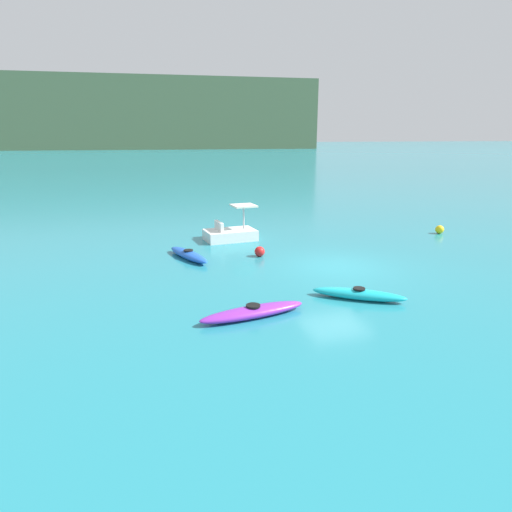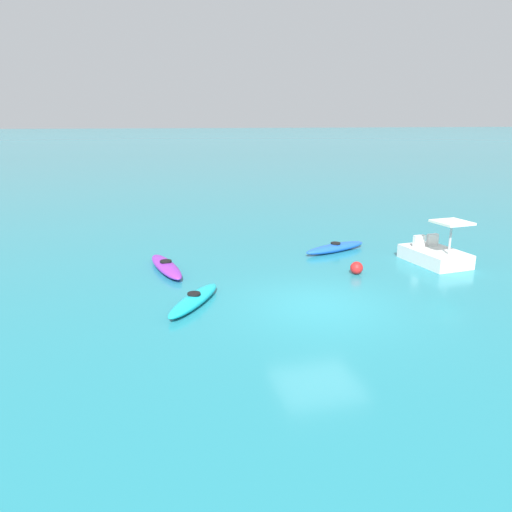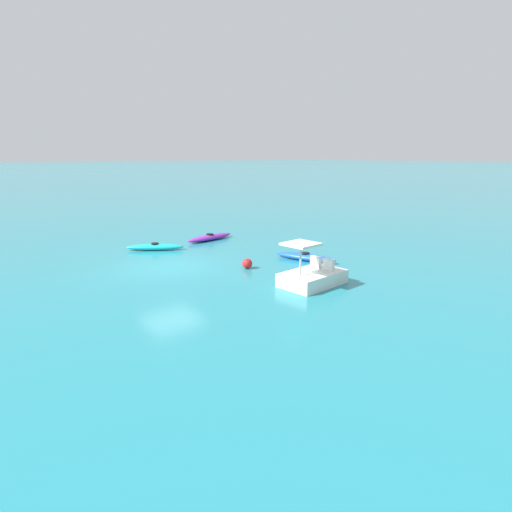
{
  "view_description": "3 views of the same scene",
  "coord_description": "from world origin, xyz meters",
  "px_view_note": "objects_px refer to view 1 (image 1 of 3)",
  "views": [
    {
      "loc": [
        -7.54,
        -15.16,
        4.94
      ],
      "look_at": [
        -2.85,
        1.46,
        0.26
      ],
      "focal_mm": 31.47,
      "sensor_mm": 36.0,
      "label": 1
    },
    {
      "loc": [
        12.22,
        -5.04,
        5.04
      ],
      "look_at": [
        -4.82,
        -0.6,
        0.2
      ],
      "focal_mm": 34.89,
      "sensor_mm": 36.0,
      "label": 2
    },
    {
      "loc": [
        7.88,
        16.2,
        4.68
      ],
      "look_at": [
        -3.39,
        1.69,
        0.29
      ],
      "focal_mm": 29.77,
      "sensor_mm": 36.0,
      "label": 3
    }
  ],
  "objects_px": {
    "kayak_blue": "(188,255)",
    "buoy_red": "(260,251)",
    "kayak_purple": "(253,312)",
    "pedal_boat_white": "(231,233)",
    "buoy_yellow": "(440,229)",
    "kayak_cyan": "(359,294)"
  },
  "relations": [
    {
      "from": "kayak_blue",
      "to": "buoy_yellow",
      "type": "height_order",
      "value": "buoy_yellow"
    },
    {
      "from": "pedal_boat_white",
      "to": "buoy_red",
      "type": "distance_m",
      "value": 3.37
    },
    {
      "from": "kayak_purple",
      "to": "buoy_yellow",
      "type": "xyz_separation_m",
      "value": [
        12.21,
        8.01,
        0.06
      ]
    },
    {
      "from": "kayak_purple",
      "to": "pedal_boat_white",
      "type": "height_order",
      "value": "pedal_boat_white"
    },
    {
      "from": "kayak_blue",
      "to": "buoy_red",
      "type": "bearing_deg",
      "value": -9.61
    },
    {
      "from": "kayak_cyan",
      "to": "pedal_boat_white",
      "type": "bearing_deg",
      "value": 102.74
    },
    {
      "from": "buoy_yellow",
      "to": "buoy_red",
      "type": "height_order",
      "value": "buoy_yellow"
    },
    {
      "from": "kayak_cyan",
      "to": "buoy_yellow",
      "type": "relative_size",
      "value": 6.25
    },
    {
      "from": "pedal_boat_white",
      "to": "buoy_red",
      "type": "height_order",
      "value": "pedal_boat_white"
    },
    {
      "from": "kayak_cyan",
      "to": "buoy_red",
      "type": "distance_m",
      "value": 5.91
    },
    {
      "from": "pedal_boat_white",
      "to": "kayak_blue",
      "type": "bearing_deg",
      "value": -130.46
    },
    {
      "from": "kayak_cyan",
      "to": "buoy_yellow",
      "type": "bearing_deg",
      "value": 40.93
    },
    {
      "from": "buoy_red",
      "to": "buoy_yellow",
      "type": "bearing_deg",
      "value": 10.04
    },
    {
      "from": "pedal_boat_white",
      "to": "buoy_yellow",
      "type": "distance_m",
      "value": 10.82
    },
    {
      "from": "buoy_yellow",
      "to": "kayak_blue",
      "type": "bearing_deg",
      "value": -174.29
    },
    {
      "from": "pedal_boat_white",
      "to": "buoy_yellow",
      "type": "bearing_deg",
      "value": -8.11
    },
    {
      "from": "kayak_cyan",
      "to": "buoy_yellow",
      "type": "xyz_separation_m",
      "value": [
        8.67,
        7.52,
        0.06
      ]
    },
    {
      "from": "buoy_yellow",
      "to": "kayak_cyan",
      "type": "bearing_deg",
      "value": -139.07
    },
    {
      "from": "kayak_purple",
      "to": "kayak_cyan",
      "type": "relative_size",
      "value": 1.19
    },
    {
      "from": "kayak_blue",
      "to": "pedal_boat_white",
      "type": "bearing_deg",
      "value": 49.54
    },
    {
      "from": "kayak_purple",
      "to": "kayak_blue",
      "type": "xyz_separation_m",
      "value": [
        -0.93,
        6.69,
        0.0
      ]
    },
    {
      "from": "pedal_boat_white",
      "to": "buoy_yellow",
      "type": "xyz_separation_m",
      "value": [
        10.71,
        -1.53,
        -0.12
      ]
    }
  ]
}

